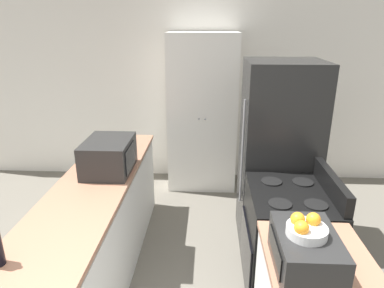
# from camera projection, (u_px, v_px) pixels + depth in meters

# --- Properties ---
(wall_back) EXTENTS (7.00, 0.06, 2.60)m
(wall_back) POSITION_uv_depth(u_px,v_px,m) (198.00, 88.00, 4.71)
(wall_back) COLOR silver
(wall_back) RESTS_ON ground_plane
(counter_left) EXTENTS (0.60, 2.55, 0.90)m
(counter_left) POSITION_uv_depth(u_px,v_px,m) (98.00, 231.00, 2.98)
(counter_left) COLOR silver
(counter_left) RESTS_ON ground_plane
(pantry_cabinet) EXTENTS (0.88, 0.57, 2.04)m
(pantry_cabinet) POSITION_uv_depth(u_px,v_px,m) (202.00, 113.00, 4.50)
(pantry_cabinet) COLOR white
(pantry_cabinet) RESTS_ON ground_plane
(stove) EXTENTS (0.66, 0.77, 1.06)m
(stove) POSITION_uv_depth(u_px,v_px,m) (287.00, 241.00, 2.79)
(stove) COLOR black
(stove) RESTS_ON ground_plane
(refrigerator) EXTENTS (0.73, 0.68, 1.83)m
(refrigerator) POSITION_uv_depth(u_px,v_px,m) (278.00, 155.00, 3.36)
(refrigerator) COLOR black
(refrigerator) RESTS_ON ground_plane
(microwave) EXTENTS (0.40, 0.52, 0.29)m
(microwave) POSITION_uv_depth(u_px,v_px,m) (109.00, 156.00, 3.00)
(microwave) COLOR black
(microwave) RESTS_ON counter_left
(toaster_oven) EXTENTS (0.32, 0.46, 0.22)m
(toaster_oven) POSITION_uv_depth(u_px,v_px,m) (305.00, 252.00, 1.79)
(toaster_oven) COLOR black
(toaster_oven) RESTS_ON counter_right
(fruit_bowl) EXTENTS (0.21, 0.21, 0.10)m
(fruit_bowl) POSITION_uv_depth(u_px,v_px,m) (306.00, 228.00, 1.74)
(fruit_bowl) COLOR silver
(fruit_bowl) RESTS_ON toaster_oven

